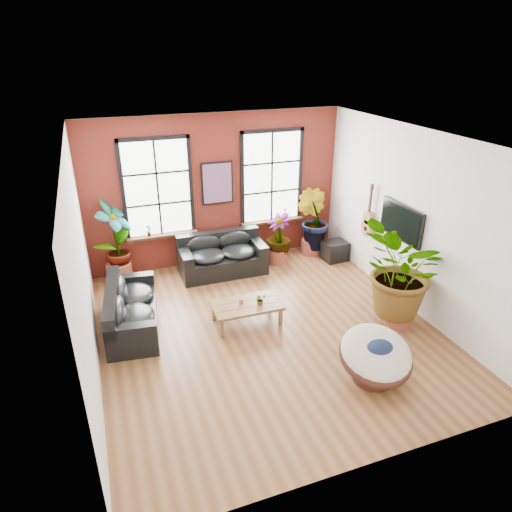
{
  "coord_description": "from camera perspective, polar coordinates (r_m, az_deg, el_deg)",
  "views": [
    {
      "loc": [
        -2.64,
        -6.63,
        4.87
      ],
      "look_at": [
        0.0,
        0.6,
        1.25
      ],
      "focal_mm": 32.0,
      "sensor_mm": 36.0,
      "label": 1
    }
  ],
  "objects": [
    {
      "name": "pot_back_right",
      "position": [
        11.63,
        6.96,
        1.27
      ],
      "size": [
        0.67,
        0.67,
        0.38
      ],
      "rotation": [
        0.0,
        0.0,
        0.33
      ],
      "color": "brown",
      "rests_on": "ground"
    },
    {
      "name": "sill_plant_left",
      "position": [
        10.53,
        -13.3,
        3.13
      ],
      "size": [
        0.17,
        0.17,
        0.27
      ],
      "primitive_type": "imported",
      "rotation": [
        0.0,
        0.0,
        0.79
      ],
      "color": "#365817",
      "rests_on": "room"
    },
    {
      "name": "sofa_left",
      "position": [
        8.83,
        -15.57,
        -6.49
      ],
      "size": [
        1.11,
        2.16,
        0.82
      ],
      "rotation": [
        0.0,
        0.0,
        1.45
      ],
      "color": "black",
      "rests_on": "ground"
    },
    {
      "name": "tv_wall_unit",
      "position": [
        9.71,
        16.53,
        4.08
      ],
      "size": [
        0.13,
        1.86,
        1.2
      ],
      "color": "black",
      "rests_on": "room"
    },
    {
      "name": "pot_back_left",
      "position": [
        10.67,
        -16.7,
        -1.89
      ],
      "size": [
        0.74,
        0.74,
        0.41
      ],
      "rotation": [
        0.0,
        0.0,
        -0.41
      ],
      "color": "brown",
      "rests_on": "ground"
    },
    {
      "name": "pot_mid",
      "position": [
        11.07,
        2.69,
        0.07
      ],
      "size": [
        0.57,
        0.57,
        0.35
      ],
      "rotation": [
        0.0,
        0.0,
        -0.23
      ],
      "color": "brown",
      "rests_on": "ground"
    },
    {
      "name": "papasan_chair",
      "position": [
        7.49,
        14.74,
        -11.97
      ],
      "size": [
        1.25,
        1.27,
        0.87
      ],
      "rotation": [
        0.0,
        0.0,
        -0.09
      ],
      "color": "#432218",
      "rests_on": "ground"
    },
    {
      "name": "sofa_back",
      "position": [
        10.55,
        -4.32,
        0.07
      ],
      "size": [
        1.95,
        0.96,
        0.89
      ],
      "rotation": [
        0.0,
        0.0,
        -0.01
      ],
      "color": "black",
      "rests_on": "ground"
    },
    {
      "name": "coffee_table",
      "position": [
        8.63,
        -1.18,
        -6.27
      ],
      "size": [
        1.31,
        0.76,
        0.5
      ],
      "rotation": [
        0.0,
        0.0,
        -0.02
      ],
      "color": "brown",
      "rests_on": "ground"
    },
    {
      "name": "floor_plant_back_right",
      "position": [
        11.37,
        7.07,
        4.52
      ],
      "size": [
        0.97,
        1.03,
        1.48
      ],
      "primitive_type": "imported",
      "rotation": [
        0.0,
        0.0,
        2.07
      ],
      "color": "#365817",
      "rests_on": "ground"
    },
    {
      "name": "table_plant",
      "position": [
        8.53,
        0.54,
        -5.44
      ],
      "size": [
        0.23,
        0.21,
        0.22
      ],
      "primitive_type": "imported",
      "rotation": [
        0.0,
        0.0,
        0.23
      ],
      "color": "#365817",
      "rests_on": "coffee_table"
    },
    {
      "name": "floor_plant_right_wall",
      "position": [
        8.68,
        17.84,
        -2.03
      ],
      "size": [
        2.17,
        2.19,
        1.84
      ],
      "primitive_type": "imported",
      "rotation": [
        0.0,
        0.0,
        3.97
      ],
      "color": "#365817",
      "rests_on": "ground"
    },
    {
      "name": "sill_plant_right",
      "position": [
        11.35,
        3.69,
        5.39
      ],
      "size": [
        0.19,
        0.19,
        0.27
      ],
      "primitive_type": "imported",
      "rotation": [
        0.0,
        0.0,
        3.49
      ],
      "color": "#365817",
      "rests_on": "room"
    },
    {
      "name": "media_box",
      "position": [
        11.32,
        9.82,
        0.65
      ],
      "size": [
        0.6,
        0.51,
        0.47
      ],
      "rotation": [
        0.0,
        0.0,
        0.07
      ],
      "color": "black",
      "rests_on": "ground"
    },
    {
      "name": "floor_plant_back_left",
      "position": [
        10.35,
        -17.12,
        2.15
      ],
      "size": [
        1.05,
        1.09,
        1.72
      ],
      "primitive_type": "imported",
      "rotation": [
        0.0,
        0.0,
        0.88
      ],
      "color": "#365817",
      "rests_on": "ground"
    },
    {
      "name": "room",
      "position": [
        7.91,
        1.13,
        1.94
      ],
      "size": [
        6.04,
        6.54,
        3.54
      ],
      "color": "brown",
      "rests_on": "ground"
    },
    {
      "name": "poster",
      "position": [
        10.57,
        -4.87,
        9.06
      ],
      "size": [
        0.74,
        0.06,
        0.98
      ],
      "color": "black",
      "rests_on": "room"
    },
    {
      "name": "pot_right_wall",
      "position": [
        9.1,
        17.43,
        -7.11
      ],
      "size": [
        0.58,
        0.58,
        0.37
      ],
      "rotation": [
        0.0,
        0.0,
        0.17
      ],
      "color": "brown",
      "rests_on": "ground"
    },
    {
      "name": "floor_plant_mid",
      "position": [
        10.89,
        2.85,
        2.53
      ],
      "size": [
        0.81,
        0.81,
        1.08
      ],
      "primitive_type": "imported",
      "rotation": [
        0.0,
        0.0,
        5.16
      ],
      "color": "#365817",
      "rests_on": "ground"
    }
  ]
}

